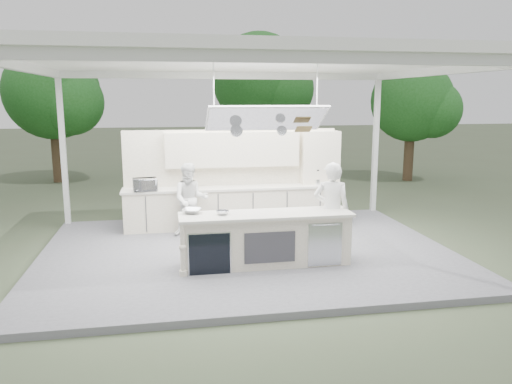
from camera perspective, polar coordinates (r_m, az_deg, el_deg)
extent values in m
plane|color=#424E35|center=(10.02, -1.04, -7.29)|extent=(90.00, 90.00, 0.00)
cube|color=slate|center=(10.00, -1.04, -6.96)|extent=(8.00, 6.00, 0.12)
cube|color=white|center=(13.51, 13.49, 5.13)|extent=(0.12, 0.12, 3.70)
cube|color=white|center=(12.60, -21.17, 4.32)|extent=(0.12, 0.12, 3.70)
cube|color=white|center=(9.55, -1.12, 14.81)|extent=(8.20, 6.20, 0.16)
cube|color=white|center=(6.70, 3.00, 15.16)|extent=(8.00, 0.12, 0.16)
cube|color=white|center=(12.41, -3.31, 13.12)|extent=(8.00, 0.12, 0.16)
cube|color=white|center=(9.72, -25.09, 12.82)|extent=(0.12, 6.00, 0.16)
cube|color=white|center=(10.87, 20.18, 12.84)|extent=(0.12, 6.00, 0.16)
cube|color=white|center=(8.69, 1.18, 8.42)|extent=(2.00, 0.71, 0.43)
cube|color=white|center=(8.69, 1.18, 8.42)|extent=(2.06, 0.76, 0.46)
cylinder|color=white|center=(8.55, -4.85, 11.53)|extent=(0.02, 0.02, 0.95)
cylinder|color=white|center=(8.90, 7.00, 11.46)|extent=(0.02, 0.02, 0.95)
cylinder|color=silver|center=(8.76, -2.25, 6.99)|extent=(0.22, 0.14, 0.21)
cylinder|color=silver|center=(8.86, 2.96, 7.03)|extent=(0.18, 0.12, 0.18)
cube|color=olive|center=(8.98, 5.44, 7.17)|extent=(0.28, 0.18, 0.12)
cube|color=white|center=(9.04, 1.13, -5.52)|extent=(3.00, 0.70, 0.90)
cube|color=silver|center=(8.92, 1.14, -2.59)|extent=(3.10, 0.78, 0.05)
cylinder|color=white|center=(8.54, -8.37, -6.55)|extent=(0.11, 0.11, 0.92)
cube|color=black|center=(8.59, -5.33, -7.08)|extent=(0.70, 0.04, 0.72)
cube|color=silver|center=(8.59, -5.33, -7.08)|extent=(0.74, 0.03, 0.72)
cube|color=#38373D|center=(8.72, 1.60, -6.36)|extent=(0.90, 0.02, 0.55)
cube|color=silver|center=(8.97, 7.90, -5.96)|extent=(0.62, 0.02, 0.78)
cube|color=white|center=(11.69, -2.55, -1.78)|extent=(5.00, 0.65, 0.90)
cube|color=silver|center=(11.59, -2.57, 0.52)|extent=(5.08, 0.72, 0.05)
cube|color=white|center=(11.85, -2.78, 1.72)|extent=(5.00, 0.10, 2.25)
cube|color=white|center=(11.64, -2.72, 4.91)|extent=(3.10, 0.38, 0.80)
cube|color=white|center=(12.07, 7.27, 3.85)|extent=(0.90, 0.45, 1.30)
cube|color=olive|center=(12.07, 7.27, 3.85)|extent=(0.84, 0.40, 0.03)
cylinder|color=silver|center=(11.99, 6.95, 1.20)|extent=(0.20, 0.20, 0.12)
cylinder|color=black|center=(11.96, 6.97, 1.95)|extent=(0.17, 0.17, 0.20)
cylinder|color=black|center=(12.10, 8.54, 1.20)|extent=(0.16, 0.16, 0.10)
cone|color=black|center=(12.07, 8.56, 1.99)|extent=(0.14, 0.14, 0.24)
cylinder|color=#463923|center=(19.92, -21.81, 4.07)|extent=(0.36, 0.36, 2.10)
sphere|color=#266927|center=(19.81, -22.27, 10.51)|extent=(3.40, 3.40, 3.40)
sphere|color=#266927|center=(19.18, -20.49, 9.63)|extent=(2.38, 2.38, 2.38)
cylinder|color=#463923|center=(21.86, 0.35, 5.83)|extent=(0.36, 0.36, 2.45)
sphere|color=#266927|center=(21.79, 0.36, 12.72)|extent=(4.00, 4.00, 4.00)
sphere|color=#266927|center=(21.36, 2.82, 11.67)|extent=(2.80, 2.80, 2.80)
cylinder|color=#463923|center=(19.72, 17.05, 4.05)|extent=(0.36, 0.36, 1.92)
sphere|color=#266927|center=(19.61, 17.37, 9.90)|extent=(3.00, 3.00, 3.00)
sphere|color=#266927|center=(19.50, 19.52, 8.89)|extent=(2.10, 2.10, 2.10)
imported|color=white|center=(9.45, 8.61, -2.06)|extent=(0.77, 0.63, 1.82)
imported|color=white|center=(10.93, -7.48, -0.86)|extent=(0.80, 0.63, 1.60)
imported|color=silver|center=(11.28, -12.57, 0.83)|extent=(0.56, 0.42, 0.28)
imported|color=silver|center=(8.98, -7.33, -2.16)|extent=(0.44, 0.44, 0.08)
imported|color=silver|center=(8.82, -3.85, -2.36)|extent=(0.23, 0.23, 0.07)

